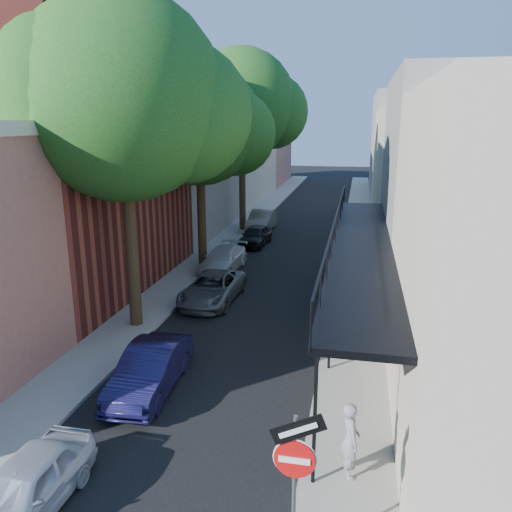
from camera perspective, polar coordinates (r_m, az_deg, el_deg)
The scene contains 16 objects.
road_surface at distance 36.67m, azimuth 5.35°, elevation 3.63°, with size 6.00×64.00×0.01m, color black.
sidewalk_left at distance 37.30m, azimuth -0.78°, elevation 3.97°, with size 2.00×64.00×0.12m, color gray.
sidewalk_right at distance 36.45m, azimuth 11.62°, elevation 3.40°, with size 2.00×64.00×0.12m, color gray.
buildings_left at distance 37.01m, azimuth -9.43°, elevation 11.31°, with size 10.10×59.10×12.00m.
buildings_right at distance 35.69m, azimuth 20.13°, elevation 9.64°, with size 9.80×55.00×10.00m.
sign_post at distance 8.53m, azimuth 4.48°, elevation -22.73°, with size 0.89×0.17×2.99m.
oak_near at distance 17.58m, azimuth -13.37°, elevation 16.73°, with size 7.48×6.80×11.42m.
oak_mid at distance 25.06m, azimuth -5.50°, elevation 14.57°, with size 6.60×6.00×10.20m.
oak_far at distance 33.80m, azimuth -0.76°, elevation 16.80°, with size 7.70×7.00×11.90m.
parked_car_a at distance 11.24m, azimuth -24.92°, elevation -23.00°, with size 1.36×3.39×1.15m, color silver.
parked_car_b at distance 14.44m, azimuth -11.99°, elevation -12.57°, with size 1.35×3.87×1.28m, color #15133B.
parked_car_c at distance 20.78m, azimuth -4.98°, elevation -3.68°, with size 1.96×4.25×1.18m, color #56595D.
parked_car_d at distance 25.06m, azimuth -3.81°, elevation -0.39°, with size 1.63×4.01×1.16m, color silver.
parked_car_e at distance 30.10m, azimuth -0.08°, elevation 2.33°, with size 1.44×3.57×1.22m, color black.
parked_car_f at distance 34.20m, azimuth 0.64°, elevation 4.04°, with size 1.48×4.25×1.40m, color slate.
pedestrian at distance 11.09m, azimuth 10.73°, elevation -19.91°, with size 0.60×0.40×1.66m, color gray.
Camera 1 is at (3.92, -5.73, 7.26)m, focal length 35.00 mm.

